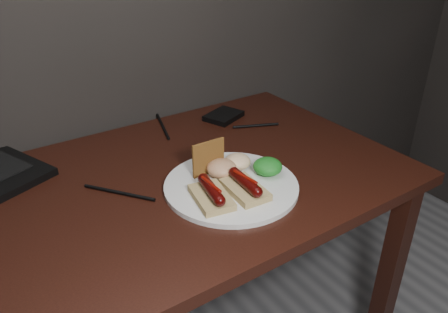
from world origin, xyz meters
name	(u,v)px	position (x,y,z in m)	size (l,w,h in m)	color
desk	(126,227)	(0.00, 1.38, 0.66)	(1.40, 0.70, 0.75)	black
hard_drive	(224,116)	(0.44, 1.62, 0.76)	(0.11, 0.08, 0.02)	black
desk_cables	(108,164)	(0.03, 1.53, 0.75)	(1.09, 0.47, 0.01)	black
plate	(231,186)	(0.22, 1.27, 0.76)	(0.31, 0.31, 0.01)	silver
bread_sausage_left	(211,194)	(0.15, 1.24, 0.78)	(0.09, 0.13, 0.04)	tan
bread_sausage_center	(245,186)	(0.23, 1.22, 0.78)	(0.08, 0.12, 0.04)	tan
crispbread	(208,158)	(0.21, 1.34, 0.80)	(0.09, 0.01, 0.09)	brown
salad_greens	(268,166)	(0.32, 1.26, 0.78)	(0.07, 0.07, 0.04)	#105213
salsa_mound	(222,168)	(0.23, 1.31, 0.78)	(0.07, 0.07, 0.04)	#A32710
coleslaw_mound	(238,161)	(0.28, 1.32, 0.78)	(0.06, 0.06, 0.04)	silver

